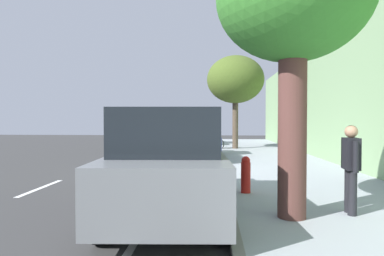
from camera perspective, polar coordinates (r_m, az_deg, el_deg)
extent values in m
plane|color=#373737|center=(12.15, -3.68, -7.18)|extent=(55.37, 55.37, 0.00)
cube|color=#999FA8|center=(12.31, 15.72, -6.80)|extent=(4.30, 34.60, 0.13)
cube|color=gray|center=(12.04, 5.21, -6.94)|extent=(0.16, 34.60, 0.13)
cube|color=white|center=(9.64, -24.98, -9.50)|extent=(0.14, 2.20, 0.01)
cube|color=white|center=(13.43, -16.32, -6.40)|extent=(0.14, 2.20, 0.01)
cube|color=white|center=(17.41, -11.59, -4.62)|extent=(0.14, 2.20, 0.01)
cube|color=white|center=(21.48, -8.64, -3.49)|extent=(0.14, 2.20, 0.01)
cube|color=white|center=(25.58, -6.64, -2.72)|extent=(0.14, 2.20, 0.01)
cube|color=white|center=(12.10, -1.82, -7.19)|extent=(0.12, 34.60, 0.01)
cube|color=#7EA270|center=(12.94, 26.29, 5.05)|extent=(0.50, 34.60, 5.34)
cube|color=slate|center=(6.25, -3.76, -8.02)|extent=(2.15, 4.79, 0.90)
cube|color=black|center=(6.17, -3.77, -0.39)|extent=(1.83, 3.18, 0.76)
cylinder|color=black|center=(7.74, 3.62, -9.20)|extent=(0.26, 0.77, 0.76)
cylinder|color=black|center=(7.85, -9.40, -9.08)|extent=(0.26, 0.77, 0.76)
cylinder|color=black|center=(4.91, 5.50, -15.40)|extent=(0.26, 0.77, 0.76)
cylinder|color=black|center=(5.08, -15.29, -14.89)|extent=(0.26, 0.77, 0.76)
cube|color=navy|center=(14.82, 0.72, -2.73)|extent=(2.19, 5.38, 0.80)
cube|color=black|center=(15.71, 0.74, 0.42)|extent=(1.79, 1.57, 0.80)
cube|color=navy|center=(13.60, 0.68, -1.15)|extent=(1.97, 2.73, 0.12)
cylinder|color=black|center=(16.50, 3.90, -3.54)|extent=(0.25, 0.81, 0.80)
cylinder|color=black|center=(16.51, -2.38, -3.53)|extent=(0.25, 0.81, 0.80)
cylinder|color=black|center=(13.24, 4.58, -4.74)|extent=(0.25, 0.81, 0.80)
cylinder|color=black|center=(13.25, -3.25, -4.73)|extent=(0.25, 0.81, 0.80)
cube|color=white|center=(23.81, 2.20, -1.57)|extent=(1.92, 4.46, 0.64)
cube|color=black|center=(23.79, 2.21, -0.08)|extent=(1.63, 2.16, 0.60)
cylinder|color=black|center=(25.21, 4.01, -2.03)|extent=(0.24, 0.67, 0.66)
cylinder|color=black|center=(25.19, 0.32, -2.03)|extent=(0.24, 0.67, 0.66)
cylinder|color=black|center=(22.49, 4.31, -2.43)|extent=(0.24, 0.67, 0.66)
cylinder|color=black|center=(22.47, 0.18, -2.43)|extent=(0.24, 0.67, 0.66)
torus|color=black|center=(19.36, 1.75, -2.94)|extent=(0.70, 0.26, 0.72)
torus|color=black|center=(19.67, 4.66, -2.88)|extent=(0.70, 0.26, 0.72)
cylinder|color=#A51414|center=(19.47, 2.85, -2.66)|extent=(0.63, 0.23, 0.53)
cylinder|color=#A51414|center=(19.58, 3.87, -2.66)|extent=(0.14, 0.08, 0.49)
cylinder|color=#A51414|center=(19.47, 3.00, -1.94)|extent=(0.70, 0.26, 0.05)
cylinder|color=#A51414|center=(19.63, 4.20, -3.13)|extent=(0.35, 0.14, 0.19)
cylinder|color=#A51414|center=(19.63, 4.34, -2.42)|extent=(0.26, 0.12, 0.34)
cylinder|color=#A51414|center=(19.36, 1.86, -2.44)|extent=(0.12, 0.07, 0.35)
cube|color=black|center=(19.58, 4.02, -1.84)|extent=(0.26, 0.17, 0.05)
cylinder|color=black|center=(19.36, 1.97, -1.76)|extent=(0.17, 0.45, 0.03)
cylinder|color=#C6B284|center=(19.15, 3.71, -2.76)|extent=(0.15, 0.15, 0.87)
cylinder|color=#C6B284|center=(18.96, 3.91, -2.80)|extent=(0.15, 0.15, 0.87)
cube|color=white|center=(19.02, 3.81, -0.55)|extent=(0.34, 0.43, 0.62)
cylinder|color=white|center=(19.27, 3.56, -0.62)|extent=(0.10, 0.10, 0.58)
cylinder|color=white|center=(18.77, 4.07, -0.67)|extent=(0.10, 0.10, 0.58)
sphere|color=gray|center=(19.01, 3.82, 0.74)|extent=(0.24, 0.24, 0.24)
sphere|color=navy|center=(19.01, 3.82, 0.87)|extent=(0.27, 0.27, 0.27)
cube|color=black|center=(19.08, 4.38, -0.49)|extent=(0.27, 0.34, 0.44)
cylinder|color=brown|center=(5.78, 17.19, -0.15)|extent=(0.48, 0.48, 3.03)
cylinder|color=#4E3F32|center=(19.50, 7.61, 1.08)|extent=(0.34, 0.34, 3.17)
ellipsoid|color=#475D22|center=(19.66, 7.63, 8.44)|extent=(3.38, 3.38, 2.82)
cylinder|color=black|center=(6.41, 26.33, -10.17)|extent=(0.15, 0.15, 0.79)
cylinder|color=black|center=(6.60, 25.83, -9.84)|extent=(0.15, 0.15, 0.79)
cube|color=black|center=(6.41, 26.14, -4.06)|extent=(0.27, 0.40, 0.56)
cylinder|color=black|center=(6.16, 26.82, -4.55)|extent=(0.10, 0.10, 0.53)
cylinder|color=black|center=(6.66, 25.50, -4.11)|extent=(0.10, 0.10, 0.53)
sphere|color=tan|center=(6.39, 26.17, -0.56)|extent=(0.22, 0.22, 0.22)
cylinder|color=red|center=(7.64, 9.41, -8.57)|extent=(0.22, 0.22, 0.70)
sphere|color=red|center=(7.58, 9.42, -5.66)|extent=(0.20, 0.20, 0.20)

